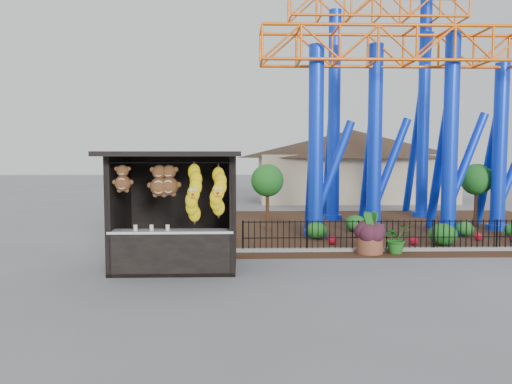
{
  "coord_description": "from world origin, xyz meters",
  "views": [
    {
      "loc": [
        -1.26,
        -12.29,
        3.07
      ],
      "look_at": [
        -0.84,
        1.5,
        2.0
      ],
      "focal_mm": 35.0,
      "sensor_mm": 36.0,
      "label": 1
    }
  ],
  "objects_px": {
    "prize_booth": "(176,211)",
    "roller_coaster": "(396,71)",
    "terracotta_planter": "(370,245)",
    "potted_plant": "(396,238)"
  },
  "relations": [
    {
      "from": "prize_booth",
      "to": "terracotta_planter",
      "type": "relative_size",
      "value": 4.37
    },
    {
      "from": "roller_coaster",
      "to": "terracotta_planter",
      "type": "xyz_separation_m",
      "value": [
        -2.43,
        -5.53,
        -6.16
      ]
    },
    {
      "from": "prize_booth",
      "to": "terracotta_planter",
      "type": "distance_m",
      "value": 6.07
    },
    {
      "from": "prize_booth",
      "to": "potted_plant",
      "type": "xyz_separation_m",
      "value": [
        6.49,
        1.8,
        -1.07
      ]
    },
    {
      "from": "prize_booth",
      "to": "roller_coaster",
      "type": "bearing_deg",
      "value": 42.15
    },
    {
      "from": "prize_booth",
      "to": "roller_coaster",
      "type": "height_order",
      "value": "roller_coaster"
    },
    {
      "from": "roller_coaster",
      "to": "terracotta_planter",
      "type": "bearing_deg",
      "value": -113.74
    },
    {
      "from": "prize_booth",
      "to": "terracotta_planter",
      "type": "bearing_deg",
      "value": 17.6
    },
    {
      "from": "potted_plant",
      "to": "prize_booth",
      "type": "bearing_deg",
      "value": 177.44
    },
    {
      "from": "roller_coaster",
      "to": "potted_plant",
      "type": "distance_m",
      "value": 8.3
    }
  ]
}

